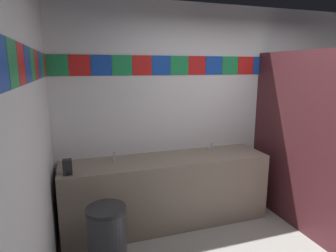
# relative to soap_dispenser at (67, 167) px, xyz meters

# --- Properties ---
(wall_back) EXTENTS (4.25, 0.09, 2.66)m
(wall_back) POSITION_rel_soap_dispenser_xyz_m (1.96, 0.51, 0.43)
(wall_back) COLOR silver
(wall_back) RESTS_ON ground_plane
(wall_side) EXTENTS (0.09, 3.41, 2.66)m
(wall_side) POSITION_rel_soap_dispenser_xyz_m (-0.21, -1.23, 0.43)
(wall_side) COLOR silver
(wall_side) RESTS_ON ground_plane
(vanity_counter) EXTENTS (2.46, 0.59, 0.83)m
(vanity_counter) POSITION_rel_soap_dispenser_xyz_m (1.11, 0.18, -0.48)
(vanity_counter) COLOR gray
(vanity_counter) RESTS_ON ground_plane
(faucet_left) EXTENTS (0.04, 0.10, 0.14)m
(faucet_left) POSITION_rel_soap_dispenser_xyz_m (0.50, 0.27, -0.03)
(faucet_left) COLOR silver
(faucet_left) RESTS_ON vanity_counter
(faucet_right) EXTENTS (0.04, 0.10, 0.14)m
(faucet_right) POSITION_rel_soap_dispenser_xyz_m (1.73, 0.27, -0.03)
(faucet_right) COLOR silver
(faucet_right) RESTS_ON vanity_counter
(soap_dispenser) EXTENTS (0.09, 0.09, 0.16)m
(soap_dispenser) POSITION_rel_soap_dispenser_xyz_m (0.00, 0.00, 0.00)
(soap_dispenser) COLOR black
(soap_dispenser) RESTS_ON vanity_counter
(stall_divider) EXTENTS (0.92, 1.49, 2.08)m
(stall_divider) POSITION_rel_soap_dispenser_xyz_m (2.70, -0.53, 0.13)
(stall_divider) COLOR #471E23
(stall_divider) RESTS_ON ground_plane
(toilet) EXTENTS (0.39, 0.49, 0.74)m
(toilet) POSITION_rel_soap_dispenser_xyz_m (3.15, 0.02, -0.60)
(toilet) COLOR white
(toilet) RESTS_ON ground_plane
(trash_bin) EXTENTS (0.36, 0.36, 0.66)m
(trash_bin) POSITION_rel_soap_dispenser_xyz_m (0.32, -0.49, -0.58)
(trash_bin) COLOR #333338
(trash_bin) RESTS_ON ground_plane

